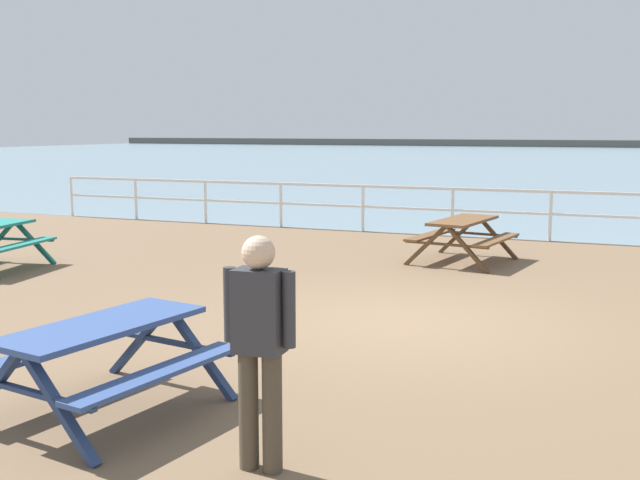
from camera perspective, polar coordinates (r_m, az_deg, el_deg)
ground_plane at (r=9.55m, az=6.20°, el=-6.69°), size 30.00×24.00×0.20m
sea_band at (r=61.74m, az=19.64°, el=5.68°), size 142.00×90.00×0.01m
distant_shoreline at (r=104.70m, az=20.63°, el=6.54°), size 142.00×6.00×1.80m
seaward_railing at (r=16.90m, az=13.38°, el=2.65°), size 23.07×0.07×1.08m
picnic_table_near_left at (r=13.77m, az=10.66°, el=0.76°), size 1.79×2.02×0.80m
picnic_table_near_right at (r=6.65m, az=-15.90°, el=-7.56°), size 1.80×2.03×0.80m
visitor at (r=5.26m, az=-4.56°, el=-7.36°), size 0.53×0.23×1.66m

